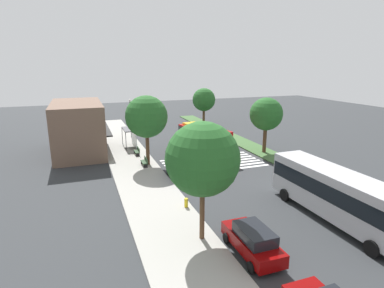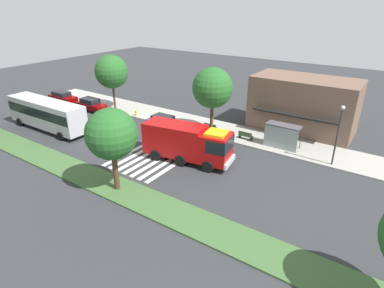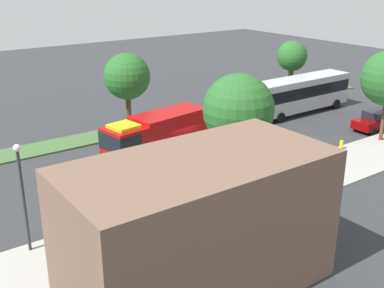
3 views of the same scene
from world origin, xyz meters
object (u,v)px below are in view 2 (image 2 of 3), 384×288
at_px(parked_car_east, 164,123).
at_px(transit_bus, 46,113).
at_px(parked_car_mid, 91,105).
at_px(parked_car_west, 63,97).
at_px(street_lamp, 338,131).
at_px(fire_hydrant, 136,113).
at_px(sidewalk_tree_far_west, 112,72).
at_px(bench_west_of_shelter, 211,127).
at_px(bench_near_shelter, 246,135).
at_px(bus_stop_shelter, 282,132).
at_px(fire_truck, 189,142).
at_px(median_tree_west, 111,134).
at_px(sidewalk_tree_west, 212,88).

xyz_separation_m(parked_car_east, transit_bus, (-11.58, -7.63, 1.21)).
bearing_deg(parked_car_mid, parked_car_west, -179.60).
height_order(street_lamp, fire_hydrant, street_lamp).
relative_size(transit_bus, fire_hydrant, 16.58).
bearing_deg(parked_car_west, fire_hydrant, 7.29).
xyz_separation_m(parked_car_mid, sidewalk_tree_far_west, (2.41, 2.20, 4.46)).
bearing_deg(bench_west_of_shelter, bench_near_shelter, 0.00).
xyz_separation_m(parked_car_mid, street_lamp, (31.76, 1.80, 2.65)).
distance_m(parked_car_west, bus_stop_shelter, 33.05).
relative_size(bus_stop_shelter, bench_west_of_shelter, 2.19).
height_order(parked_car_mid, transit_bus, transit_bus).
height_order(parked_car_east, fire_hydrant, parked_car_east).
xyz_separation_m(transit_bus, bench_near_shelter, (20.95, 10.28, -1.53)).
bearing_deg(parked_car_mid, fire_truck, -13.43).
relative_size(bus_stop_shelter, median_tree_west, 0.51).
height_order(parked_car_east, bench_near_shelter, parked_car_east).
distance_m(parked_car_east, bus_stop_shelter, 13.67).
height_order(parked_car_west, bus_stop_shelter, bus_stop_shelter).
xyz_separation_m(parked_car_east, bus_stop_shelter, (13.38, 2.64, 0.97)).
bearing_deg(parked_car_east, street_lamp, 5.46).
relative_size(parked_car_mid, parked_car_east, 1.05).
height_order(bench_near_shelter, fire_hydrant, bench_near_shelter).
relative_size(parked_car_mid, street_lamp, 0.81).
distance_m(parked_car_east, transit_bus, 13.92).
height_order(bus_stop_shelter, street_lamp, street_lamp).
bearing_deg(parked_car_east, transit_bus, -146.64).
relative_size(parked_car_mid, fire_hydrant, 6.59).
xyz_separation_m(parked_car_east, median_tree_west, (5.12, -12.48, 3.99)).
relative_size(bench_west_of_shelter, sidewalk_tree_far_west, 0.21).
bearing_deg(sidewalk_tree_west, fire_hydrant, -177.49).
bearing_deg(bench_west_of_shelter, parked_car_east, -151.54).
distance_m(transit_bus, street_lamp, 31.72).
bearing_deg(transit_bus, bench_near_shelter, -154.34).
bearing_deg(sidewalk_tree_far_west, bench_near_shelter, 1.26).
xyz_separation_m(fire_truck, sidewalk_tree_west, (-1.84, 7.16, 3.38)).
bearing_deg(fire_truck, sidewalk_tree_far_west, 149.03).
distance_m(parked_car_east, bench_west_of_shelter, 5.56).
distance_m(transit_bus, bus_stop_shelter, 26.98).
xyz_separation_m(bus_stop_shelter, street_lamp, (5.30, -0.84, 1.66)).
relative_size(fire_truck, bench_west_of_shelter, 5.59).
relative_size(street_lamp, sidewalk_tree_west, 0.76).
relative_size(parked_car_mid, transit_bus, 0.40).
bearing_deg(parked_car_west, bus_stop_shelter, 4.64).
bearing_deg(bus_stop_shelter, street_lamp, -8.99).
distance_m(bench_near_shelter, sidewalk_tree_far_west, 20.62).
bearing_deg(fire_hydrant, parked_car_east, -15.43).
xyz_separation_m(parked_car_east, fire_hydrant, (-6.16, 1.70, -0.42)).
height_order(parked_car_mid, parked_car_east, parked_car_east).
bearing_deg(fire_truck, parked_car_east, 135.95).
height_order(parked_car_west, median_tree_west, median_tree_west).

